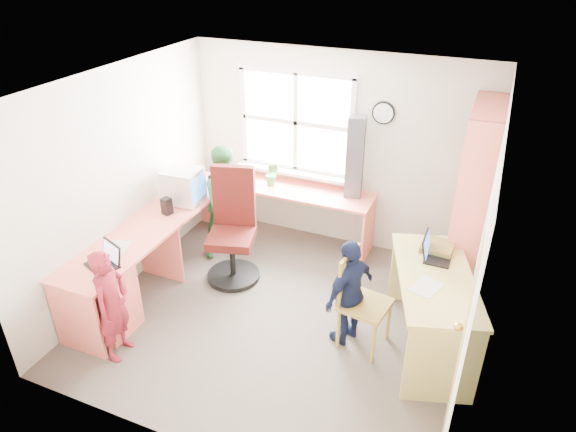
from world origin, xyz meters
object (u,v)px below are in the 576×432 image
object	(u,v)px
person_red	(112,305)
person_green	(228,201)
laptop_left	(106,260)
potted_plant	(272,174)
right_desk	(433,296)
laptop_right	(433,252)
l_desk	(153,265)
crt_monitor	(183,186)
bookshelf	(471,210)
swivel_chair	(233,232)
cd_tower	(355,158)
person_navy	(349,292)
wooden_chair	(359,297)

from	to	relation	value
person_red	person_green	xyz separation A→B (m)	(0.11, 1.98, 0.13)
laptop_left	potted_plant	world-z (taller)	potted_plant
right_desk	person_red	xyz separation A→B (m)	(-2.64, -1.22, -0.03)
laptop_left	laptop_right	world-z (taller)	laptop_right
laptop_right	person_red	distance (m)	3.00
l_desk	laptop_right	size ratio (longest dim) A/B	9.03
potted_plant	person_red	distance (m)	2.55
right_desk	laptop_left	distance (m)	3.06
crt_monitor	person_green	size ratio (longest dim) A/B	0.31
bookshelf	person_red	distance (m)	3.64
swivel_chair	potted_plant	size ratio (longest dim) A/B	4.26
cd_tower	potted_plant	xyz separation A→B (m)	(-1.00, -0.12, -0.34)
right_desk	laptop_right	size ratio (longest dim) A/B	4.75
bookshelf	person_green	size ratio (longest dim) A/B	1.51
laptop_left	person_red	world-z (taller)	person_red
laptop_right	l_desk	bearing A→B (deg)	104.38
bookshelf	crt_monitor	bearing A→B (deg)	-169.32
swivel_chair	crt_monitor	xyz separation A→B (m)	(-0.69, 0.12, 0.40)
person_navy	laptop_right	bearing A→B (deg)	148.48
l_desk	person_green	bearing A→B (deg)	77.53
swivel_chair	crt_monitor	bearing A→B (deg)	154.29
wooden_chair	person_red	size ratio (longest dim) A/B	0.87
person_red	wooden_chair	bearing A→B (deg)	-70.14
swivel_chair	person_green	bearing A→B (deg)	107.96
person_green	cd_tower	bearing A→B (deg)	-30.95
swivel_chair	bookshelf	bearing A→B (deg)	0.23
wooden_chair	potted_plant	xyz separation A→B (m)	(-1.54, 1.46, 0.37)
person_green	person_red	bearing A→B (deg)	-148.91
cd_tower	right_desk	bearing A→B (deg)	-58.73
swivel_chair	laptop_left	bearing A→B (deg)	-133.37
wooden_chair	person_red	distance (m)	2.25
wooden_chair	person_navy	world-z (taller)	person_navy
swivel_chair	potted_plant	xyz separation A→B (m)	(0.07, 0.92, 0.34)
laptop_left	laptop_right	xyz separation A→B (m)	(2.84, 1.22, 0.07)
laptop_right	person_red	size ratio (longest dim) A/B	0.29
person_red	l_desk	bearing A→B (deg)	3.19
right_desk	cd_tower	bearing A→B (deg)	113.15
swivel_chair	laptop_right	bearing A→B (deg)	-17.26
person_red	bookshelf	bearing A→B (deg)	-58.36
bookshelf	right_desk	bearing A→B (deg)	-98.91
crt_monitor	cd_tower	xyz separation A→B (m)	(1.76, 0.92, 0.28)
person_red	crt_monitor	bearing A→B (deg)	2.68
right_desk	cd_tower	size ratio (longest dim) A/B	1.59
l_desk	right_desk	xyz separation A→B (m)	(2.79, 0.42, 0.14)
laptop_right	person_green	distance (m)	2.50
swivel_chair	person_navy	world-z (taller)	swivel_chair
swivel_chair	laptop_right	xyz separation A→B (m)	(2.18, -0.05, 0.31)
l_desk	right_desk	bearing A→B (deg)	8.55
bookshelf	cd_tower	xyz separation A→B (m)	(-1.35, 0.33, 0.24)
laptop_right	person_red	xyz separation A→B (m)	(-2.57, -1.52, -0.31)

